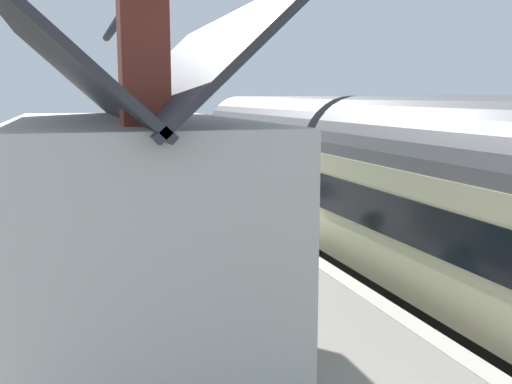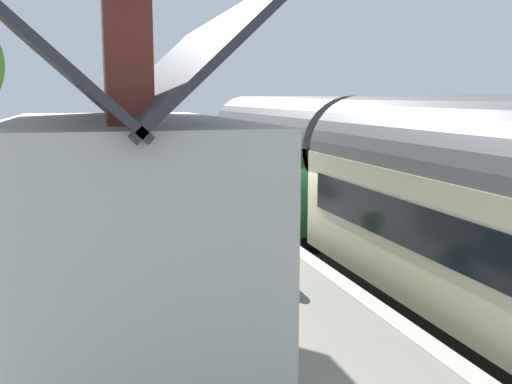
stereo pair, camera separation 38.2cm
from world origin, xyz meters
The scene contains 13 objects.
ground_plane centered at (0.00, 0.00, 0.00)m, with size 160.00×160.00×0.00m, color #4C473F.
platform centered at (0.00, 4.39, 0.44)m, with size 32.00×6.79×0.88m, color gray.
platform_edge_coping centered at (0.00, 1.18, 0.89)m, with size 32.00×0.36×0.02m, color beige.
rail_near centered at (0.00, -1.62, 0.07)m, with size 52.00×0.08×0.14m, color gray.
rail_far centered at (0.00, -0.18, 0.07)m, with size 52.00×0.08×0.14m, color gray.
train centered at (-5.03, -0.90, 2.22)m, with size 31.10×2.73×4.32m.
station_building centered at (-4.14, 5.13, 2.56)m, with size 7.85×3.71×5.69m.
bench_mid_platform centered at (9.76, 3.25, 1.35)m, with size 1.40×0.44×0.88m.
bench_by_lamp centered at (5.57, 3.34, 1.35)m, with size 1.40×0.44×0.88m.
planter_edge_far centered at (3.26, 6.32, 1.24)m, with size 0.43×0.43×0.72m.
planter_corner_building centered at (-3.99, 2.31, 1.17)m, with size 0.70×0.32×0.61m.
planter_bench_left centered at (-1.29, 1.81, 1.29)m, with size 0.52×0.52×0.78m.
station_sign_board centered at (2.57, 1.97, 2.07)m, with size 0.96×0.06×1.57m.
Camera 1 is at (-13.77, 6.05, 4.29)m, focal length 41.70 mm.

